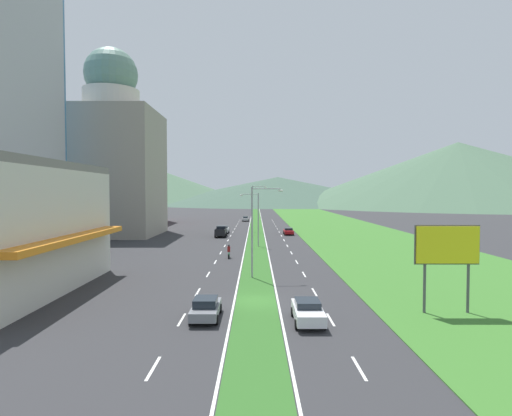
{
  "coord_description": "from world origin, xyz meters",
  "views": [
    {
      "loc": [
        -0.01,
        -32.15,
        8.71
      ],
      "look_at": [
        0.2,
        38.91,
        5.99
      ],
      "focal_mm": 28.6,
      "sensor_mm": 36.0,
      "label": 1
    }
  ],
  "objects_px": {
    "street_lamp_far": "(253,206)",
    "car_2": "(287,231)",
    "car_1": "(205,308)",
    "motorcycle_rider": "(228,253)",
    "billboard_roadside": "(446,249)",
    "street_lamp_near": "(254,226)",
    "pickup_truck_0": "(220,232)",
    "car_3": "(307,311)",
    "car_4": "(244,219)",
    "street_lamp_mid": "(255,216)",
    "car_0": "(223,230)"
  },
  "relations": [
    {
      "from": "car_1",
      "to": "car_4",
      "type": "distance_m",
      "value": 95.37
    },
    {
      "from": "car_1",
      "to": "motorcycle_rider",
      "type": "bearing_deg",
      "value": 0.31
    },
    {
      "from": "car_0",
      "to": "pickup_truck_0",
      "type": "distance_m",
      "value": 6.47
    },
    {
      "from": "car_1",
      "to": "pickup_truck_0",
      "type": "height_order",
      "value": "pickup_truck_0"
    },
    {
      "from": "car_0",
      "to": "motorcycle_rider",
      "type": "xyz_separation_m",
      "value": [
        3.22,
        -32.94,
        -0.05
      ]
    },
    {
      "from": "billboard_roadside",
      "to": "street_lamp_mid",
      "type": "bearing_deg",
      "value": 110.76
    },
    {
      "from": "car_0",
      "to": "car_4",
      "type": "relative_size",
      "value": 0.92
    },
    {
      "from": "street_lamp_near",
      "to": "car_4",
      "type": "relative_size",
      "value": 1.94
    },
    {
      "from": "billboard_roadside",
      "to": "car_3",
      "type": "bearing_deg",
      "value": -169.07
    },
    {
      "from": "street_lamp_mid",
      "to": "car_0",
      "type": "distance_m",
      "value": 23.07
    },
    {
      "from": "billboard_roadside",
      "to": "car_0",
      "type": "bearing_deg",
      "value": 109.57
    },
    {
      "from": "car_4",
      "to": "car_2",
      "type": "bearing_deg",
      "value": -165.91
    },
    {
      "from": "car_3",
      "to": "car_4",
      "type": "bearing_deg",
      "value": -176.04
    },
    {
      "from": "car_1",
      "to": "motorcycle_rider",
      "type": "distance_m",
      "value": 25.95
    },
    {
      "from": "billboard_roadside",
      "to": "car_0",
      "type": "distance_m",
      "value": 61.36
    },
    {
      "from": "street_lamp_mid",
      "to": "car_3",
      "type": "relative_size",
      "value": 1.92
    },
    {
      "from": "street_lamp_near",
      "to": "motorcycle_rider",
      "type": "relative_size",
      "value": 4.62
    },
    {
      "from": "car_0",
      "to": "pickup_truck_0",
      "type": "height_order",
      "value": "pickup_truck_0"
    },
    {
      "from": "car_1",
      "to": "billboard_roadside",
      "type": "bearing_deg",
      "value": -86.04
    },
    {
      "from": "car_2",
      "to": "car_4",
      "type": "relative_size",
      "value": 1.01
    },
    {
      "from": "billboard_roadside",
      "to": "car_1",
      "type": "distance_m",
      "value": 17.63
    },
    {
      "from": "motorcycle_rider",
      "to": "car_3",
      "type": "bearing_deg",
      "value": -165.17
    },
    {
      "from": "car_0",
      "to": "car_1",
      "type": "height_order",
      "value": "car_0"
    },
    {
      "from": "street_lamp_far",
      "to": "car_1",
      "type": "xyz_separation_m",
      "value": [
        -3.03,
        -61.06,
        -5.07
      ]
    },
    {
      "from": "car_3",
      "to": "car_4",
      "type": "relative_size",
      "value": 0.94
    },
    {
      "from": "street_lamp_far",
      "to": "pickup_truck_0",
      "type": "bearing_deg",
      "value": -126.91
    },
    {
      "from": "street_lamp_far",
      "to": "motorcycle_rider",
      "type": "xyz_separation_m",
      "value": [
        -3.17,
        -35.1,
        -5.07
      ]
    },
    {
      "from": "street_lamp_mid",
      "to": "billboard_roadside",
      "type": "relative_size",
      "value": 1.34
    },
    {
      "from": "street_lamp_near",
      "to": "car_4",
      "type": "bearing_deg",
      "value": 92.2
    },
    {
      "from": "street_lamp_far",
      "to": "car_4",
      "type": "relative_size",
      "value": 2.13
    },
    {
      "from": "car_3",
      "to": "motorcycle_rider",
      "type": "bearing_deg",
      "value": -165.17
    },
    {
      "from": "street_lamp_near",
      "to": "street_lamp_far",
      "type": "xyz_separation_m",
      "value": [
        -0.4,
        47.65,
        0.47
      ]
    },
    {
      "from": "pickup_truck_0",
      "to": "car_2",
      "type": "bearing_deg",
      "value": -75.18
    },
    {
      "from": "street_lamp_mid",
      "to": "car_1",
      "type": "bearing_deg",
      "value": -95.32
    },
    {
      "from": "street_lamp_far",
      "to": "car_1",
      "type": "relative_size",
      "value": 2.4
    },
    {
      "from": "car_0",
      "to": "billboard_roadside",
      "type": "bearing_deg",
      "value": -160.43
    },
    {
      "from": "street_lamp_mid",
      "to": "billboard_roadside",
      "type": "distance_m",
      "value": 38.58
    },
    {
      "from": "billboard_roadside",
      "to": "car_2",
      "type": "distance_m",
      "value": 55.42
    },
    {
      "from": "car_1",
      "to": "car_3",
      "type": "relative_size",
      "value": 0.94
    },
    {
      "from": "street_lamp_near",
      "to": "street_lamp_far",
      "type": "height_order",
      "value": "street_lamp_far"
    },
    {
      "from": "street_lamp_near",
      "to": "car_2",
      "type": "bearing_deg",
      "value": 81.02
    },
    {
      "from": "car_2",
      "to": "street_lamp_mid",
      "type": "bearing_deg",
      "value": -19.65
    },
    {
      "from": "street_lamp_far",
      "to": "car_3",
      "type": "distance_m",
      "value": 62.17
    },
    {
      "from": "street_lamp_far",
      "to": "billboard_roadside",
      "type": "height_order",
      "value": "street_lamp_far"
    },
    {
      "from": "street_lamp_far",
      "to": "car_3",
      "type": "height_order",
      "value": "street_lamp_far"
    },
    {
      "from": "street_lamp_near",
      "to": "street_lamp_mid",
      "type": "xyz_separation_m",
      "value": [
        0.04,
        23.86,
        -0.35
      ]
    },
    {
      "from": "street_lamp_mid",
      "to": "car_3",
      "type": "xyz_separation_m",
      "value": [
        3.47,
        -38.05,
        -4.23
      ]
    },
    {
      "from": "street_lamp_mid",
      "to": "street_lamp_far",
      "type": "xyz_separation_m",
      "value": [
        -0.44,
        23.79,
        0.82
      ]
    },
    {
      "from": "street_lamp_near",
      "to": "car_3",
      "type": "bearing_deg",
      "value": -76.12
    },
    {
      "from": "street_lamp_far",
      "to": "car_2",
      "type": "xyz_separation_m",
      "value": [
        7.13,
        -5.03,
        -5.1
      ]
    }
  ]
}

